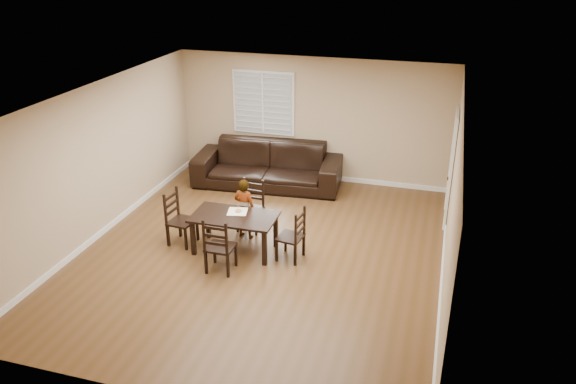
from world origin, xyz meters
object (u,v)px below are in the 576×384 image
object	(u,v)px
chair_left	(176,219)
sofa	(268,165)
dining_table	(234,220)
donut	(238,210)
chair_right	(296,237)
chair_far	(218,249)
child	(245,209)
chair_near	(253,206)

from	to	relation	value
chair_left	sofa	size ratio (longest dim) A/B	0.31
dining_table	donut	world-z (taller)	donut
dining_table	chair_right	xyz separation A→B (m)	(1.09, -0.00, -0.15)
chair_far	donut	bearing A→B (deg)	-90.59
chair_left	donut	distance (m)	1.15
chair_right	sofa	bearing A→B (deg)	-145.57
chair_left	donut	size ratio (longest dim) A/B	8.80
chair_far	chair_right	distance (m)	1.32
chair_left	chair_right	size ratio (longest dim) A/B	1.06
dining_table	chair_right	world-z (taller)	chair_right
chair_left	child	size ratio (longest dim) A/B	0.88
child	sofa	bearing A→B (deg)	-71.39
chair_right	sofa	xyz separation A→B (m)	(-1.45, 2.90, 0.04)
child	donut	bearing A→B (deg)	103.60
dining_table	donut	xyz separation A→B (m)	(0.02, 0.16, 0.12)
chair_near	child	size ratio (longest dim) A/B	0.85
child	chair_near	bearing A→B (deg)	-80.56
sofa	dining_table	bearing A→B (deg)	-87.54
chair_left	chair_far	bearing A→B (deg)	-118.79
dining_table	chair_far	xyz separation A→B (m)	(0.01, -0.76, -0.14)
chair_right	chair_near	bearing A→B (deg)	-122.26
chair_far	donut	xyz separation A→B (m)	(0.01, 0.92, 0.26)
dining_table	sofa	xyz separation A→B (m)	(-0.36, 2.89, -0.12)
chair_near	chair_far	size ratio (longest dim) A/B	0.99
donut	dining_table	bearing A→B (deg)	-95.69
dining_table	chair_left	distance (m)	1.10
dining_table	chair_near	distance (m)	0.92
sofa	chair_near	bearing A→B (deg)	-84.35
chair_far	child	bearing A→B (deg)	-89.47
chair_near	chair_right	xyz separation A→B (m)	(1.09, -0.92, -0.01)
child	donut	distance (m)	0.38
chair_far	chair_left	size ratio (longest dim) A/B	0.98
chair_near	sofa	size ratio (longest dim) A/B	0.30
dining_table	child	distance (m)	0.51
donut	child	bearing A→B (deg)	93.51
chair_left	chair_right	bearing A→B (deg)	-84.16
chair_near	child	distance (m)	0.42
donut	chair_near	bearing A→B (deg)	91.31
chair_left	child	world-z (taller)	child
child	donut	world-z (taller)	child
chair_far	sofa	bearing A→B (deg)	-84.30
dining_table	chair_near	size ratio (longest dim) A/B	1.51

